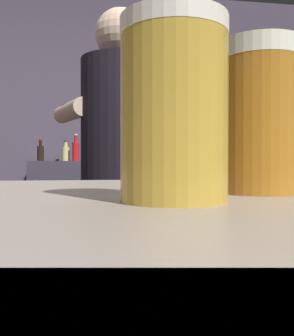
% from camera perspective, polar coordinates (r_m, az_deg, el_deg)
% --- Properties ---
extents(wall_back, '(5.20, 0.10, 2.70)m').
position_cam_1_polar(wall_back, '(3.64, -9.78, 4.79)').
color(wall_back, '#4C4254').
rests_on(wall_back, ground).
extents(prep_counter, '(2.10, 0.60, 0.91)m').
position_cam_1_polar(prep_counter, '(2.20, -0.54, -15.99)').
color(prep_counter, brown).
rests_on(prep_counter, ground).
extents(back_shelf, '(0.81, 0.36, 1.11)m').
position_cam_1_polar(back_shelf, '(3.39, -10.28, -8.38)').
color(back_shelf, '#383342').
rests_on(back_shelf, ground).
extents(bartender, '(0.50, 0.55, 1.75)m').
position_cam_1_polar(bartender, '(1.63, -3.84, -1.74)').
color(bartender, '#273538').
rests_on(bartender, ground).
extents(knife_block, '(0.10, 0.08, 0.28)m').
position_cam_1_polar(knife_block, '(2.17, 9.22, -1.12)').
color(knife_block, olive).
rests_on(knife_block, prep_counter).
extents(mixing_bowl, '(0.18, 0.18, 0.05)m').
position_cam_1_polar(mixing_bowl, '(2.09, -9.08, -3.38)').
color(mixing_bowl, silver).
rests_on(mixing_bowl, prep_counter).
extents(chefs_knife, '(0.23, 0.12, 0.01)m').
position_cam_1_polar(chefs_knife, '(2.08, 2.73, -3.98)').
color(chefs_knife, silver).
rests_on(chefs_knife, prep_counter).
extents(pint_glass_near, '(0.08, 0.08, 0.13)m').
position_cam_1_polar(pint_glass_near, '(0.28, 4.03, 8.54)').
color(pint_glass_near, gold).
rests_on(pint_glass_near, bar_counter).
extents(pint_glass_far, '(0.08, 0.08, 0.14)m').
position_cam_1_polar(pint_glass_far, '(0.37, 16.43, 7.16)').
color(pint_glass_far, '#B47222').
rests_on(pint_glass_far, bar_counter).
extents(bottle_vinegar, '(0.06, 0.06, 0.24)m').
position_cam_1_polar(bottle_vinegar, '(3.43, -8.10, 2.56)').
color(bottle_vinegar, black).
rests_on(bottle_vinegar, back_shelf).
extents(bottle_soy, '(0.07, 0.07, 0.18)m').
position_cam_1_polar(bottle_soy, '(3.41, -12.07, 2.19)').
color(bottle_soy, '#D2CD83').
rests_on(bottle_soy, back_shelf).
extents(bottle_hot_sauce, '(0.06, 0.06, 0.23)m').
position_cam_1_polar(bottle_hot_sauce, '(3.32, -10.64, 2.59)').
color(bottle_hot_sauce, red).
rests_on(bottle_hot_sauce, back_shelf).
extents(bottle_olive_oil, '(0.06, 0.06, 0.18)m').
position_cam_1_polar(bottle_olive_oil, '(3.28, -15.67, 2.24)').
color(bottle_olive_oil, black).
rests_on(bottle_olive_oil, back_shelf).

